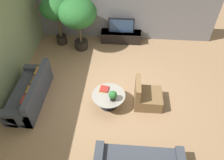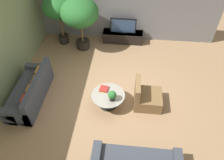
# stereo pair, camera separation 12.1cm
# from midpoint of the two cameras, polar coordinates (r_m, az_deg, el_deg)

# --- Properties ---
(ground_plane) EXTENTS (24.00, 24.00, 0.00)m
(ground_plane) POSITION_cam_midpoint_polar(r_m,az_deg,el_deg) (6.90, 0.93, -3.82)
(ground_plane) COLOR #9E7A56
(back_wall_stone) EXTENTS (7.40, 0.12, 3.00)m
(back_wall_stone) POSITION_cam_midpoint_polar(r_m,az_deg,el_deg) (8.64, 3.11, 19.52)
(back_wall_stone) COLOR slate
(back_wall_stone) RESTS_ON ground
(side_wall_left) EXTENTS (0.12, 7.40, 3.00)m
(side_wall_left) POSITION_cam_midpoint_polar(r_m,az_deg,el_deg) (7.01, -26.64, 8.03)
(side_wall_left) COLOR gray
(side_wall_left) RESTS_ON ground
(media_console) EXTENTS (1.61, 0.50, 0.43)m
(media_console) POSITION_cam_midpoint_polar(r_m,az_deg,el_deg) (8.98, 3.23, 11.24)
(media_console) COLOR black
(media_console) RESTS_ON ground
(television) EXTENTS (1.00, 0.13, 0.59)m
(television) POSITION_cam_midpoint_polar(r_m,az_deg,el_deg) (8.72, 3.37, 13.96)
(television) COLOR black
(television) RESTS_ON media_console
(coffee_table) EXTENTS (0.97, 0.97, 0.45)m
(coffee_table) POSITION_cam_midpoint_polar(r_m,az_deg,el_deg) (6.39, -0.47, -4.68)
(coffee_table) COLOR black
(coffee_table) RESTS_ON ground
(couch_by_wall) EXTENTS (0.84, 2.05, 0.84)m
(couch_by_wall) POSITION_cam_midpoint_polar(r_m,az_deg,el_deg) (7.01, -20.01, -2.89)
(couch_by_wall) COLOR #3D424C
(couch_by_wall) RESTS_ON ground
(armchair_wicker) EXTENTS (0.80, 0.76, 0.86)m
(armchair_wicker) POSITION_cam_midpoint_polar(r_m,az_deg,el_deg) (6.54, 9.41, -4.55)
(armchair_wicker) COLOR brown
(armchair_wicker) RESTS_ON ground
(potted_palm_tall) EXTENTS (1.16, 1.16, 1.93)m
(potted_palm_tall) POSITION_cam_midpoint_polar(r_m,az_deg,el_deg) (8.51, -13.43, 17.67)
(potted_palm_tall) COLOR black
(potted_palm_tall) RESTS_ON ground
(potted_palm_corner) EXTENTS (1.35, 1.35, 2.01)m
(potted_palm_corner) POSITION_cam_midpoint_polar(r_m,az_deg,el_deg) (8.06, -8.00, 16.70)
(potted_palm_corner) COLOR black
(potted_palm_corner) RESTS_ON ground
(potted_plant_tabletop) EXTENTS (0.23, 0.23, 0.31)m
(potted_plant_tabletop) POSITION_cam_midpoint_polar(r_m,az_deg,el_deg) (6.04, 0.64, -4.09)
(potted_plant_tabletop) COLOR black
(potted_plant_tabletop) RESTS_ON coffee_table
(book_stack) EXTENTS (0.29, 0.31, 0.05)m
(book_stack) POSITION_cam_midpoint_polar(r_m,az_deg,el_deg) (6.42, -1.63, -2.31)
(book_stack) COLOR gold
(book_stack) RESTS_ON coffee_table
(remote_black) EXTENTS (0.08, 0.16, 0.02)m
(remote_black) POSITION_cam_midpoint_polar(r_m,az_deg,el_deg) (6.32, -0.01, -3.48)
(remote_black) COLOR black
(remote_black) RESTS_ON coffee_table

